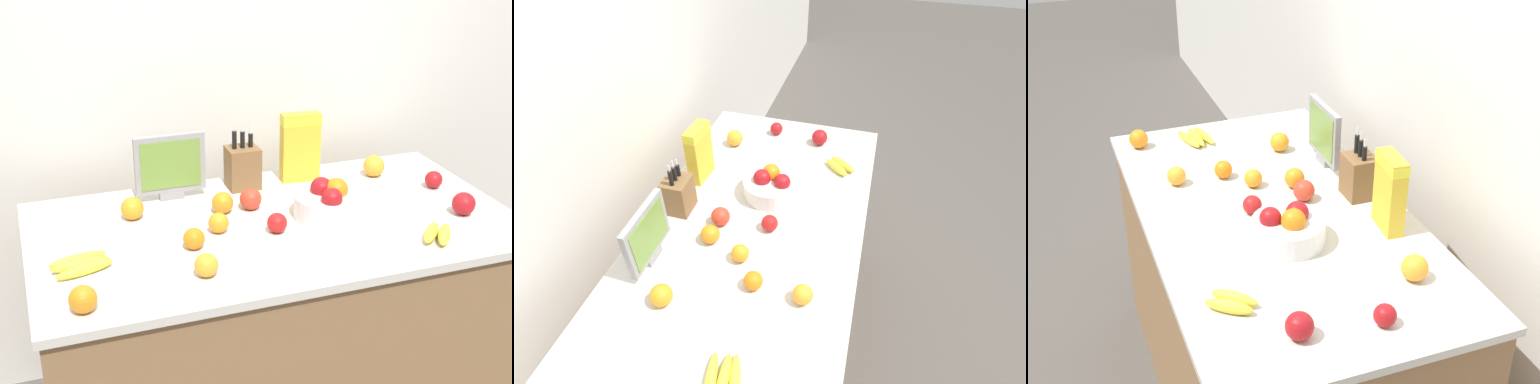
{
  "view_description": "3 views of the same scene",
  "coord_description": "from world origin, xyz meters",
  "views": [
    {
      "loc": [
        -0.8,
        -2.09,
        2.01
      ],
      "look_at": [
        -0.06,
        0.02,
        1.04
      ],
      "focal_mm": 50.0,
      "sensor_mm": 36.0,
      "label": 1
    },
    {
      "loc": [
        -1.13,
        -0.39,
        2.14
      ],
      "look_at": [
        0.05,
        -0.06,
        1.06
      ],
      "focal_mm": 28.0,
      "sensor_mm": 36.0,
      "label": 2
    },
    {
      "loc": [
        2.06,
        -0.73,
        2.25
      ],
      "look_at": [
        -0.05,
        0.06,
        0.97
      ],
      "focal_mm": 50.0,
      "sensor_mm": 36.0,
      "label": 3
    }
  ],
  "objects": [
    {
      "name": "cereal_box",
      "position": [
        0.23,
        0.33,
        1.07
      ],
      "size": [
        0.16,
        0.07,
        0.27
      ],
      "rotation": [
        0.0,
        0.0,
        -0.09
      ],
      "color": "gold",
      "rests_on": "counter"
    },
    {
      "name": "orange_by_cereal",
      "position": [
        0.53,
        0.27,
        0.97
      ],
      "size": [
        0.09,
        0.09,
        0.09
      ],
      "primitive_type": "sphere",
      "color": "orange",
      "rests_on": "counter"
    },
    {
      "name": "orange_near_bowl",
      "position": [
        -0.46,
        0.19,
        0.96
      ],
      "size": [
        0.08,
        0.08,
        0.08
      ],
      "primitive_type": "sphere",
      "color": "orange",
      "rests_on": "counter"
    },
    {
      "name": "orange_back_center",
      "position": [
        -0.15,
        0.14,
        0.96
      ],
      "size": [
        0.08,
        0.08,
        0.08
      ],
      "primitive_type": "sphere",
      "color": "orange",
      "rests_on": "counter"
    },
    {
      "name": "fruit_bowl",
      "position": [
        0.2,
        -0.02,
        0.98
      ],
      "size": [
        0.25,
        0.25,
        0.14
      ],
      "color": "silver",
      "rests_on": "counter"
    },
    {
      "name": "wall_back",
      "position": [
        0.0,
        0.67,
        1.3
      ],
      "size": [
        9.0,
        0.06,
        2.6
      ],
      "color": "silver",
      "rests_on": "ground_plane"
    },
    {
      "name": "knife_block",
      "position": [
        -0.01,
        0.34,
        1.01
      ],
      "size": [
        0.12,
        0.11,
        0.26
      ],
      "color": "brown",
      "rests_on": "counter"
    },
    {
      "name": "orange_front_right",
      "position": [
        -0.7,
        -0.36,
        0.96
      ],
      "size": [
        0.08,
        0.08,
        0.08
      ],
      "primitive_type": "sphere",
      "color": "orange",
      "rests_on": "counter"
    },
    {
      "name": "orange_front_center",
      "position": [
        -0.21,
        -0.01,
        0.96
      ],
      "size": [
        0.07,
        0.07,
        0.07
      ],
      "primitive_type": "sphere",
      "color": "orange",
      "rests_on": "counter"
    },
    {
      "name": "apple_by_knife_block",
      "position": [
        -0.04,
        0.13,
        0.96
      ],
      "size": [
        0.08,
        0.08,
        0.08
      ],
      "primitive_type": "sphere",
      "color": "red",
      "rests_on": "counter"
    },
    {
      "name": "orange_mid_right",
      "position": [
        -0.32,
        -0.1,
        0.96
      ],
      "size": [
        0.07,
        0.07,
        0.07
      ],
      "primitive_type": "sphere",
      "color": "orange",
      "rests_on": "counter"
    },
    {
      "name": "apple_middle",
      "position": [
        0.66,
        -0.16,
        0.97
      ],
      "size": [
        0.08,
        0.08,
        0.08
      ],
      "primitive_type": "sphere",
      "color": "#A31419",
      "rests_on": "counter"
    },
    {
      "name": "apple_near_bananas",
      "position": [
        0.69,
        0.09,
        0.96
      ],
      "size": [
        0.07,
        0.07,
        0.07
      ],
      "primitive_type": "sphere",
      "color": "#A31419",
      "rests_on": "counter"
    },
    {
      "name": "small_monitor",
      "position": [
        -0.29,
        0.32,
        1.06
      ],
      "size": [
        0.26,
        0.03,
        0.25
      ],
      "color": "gray",
      "rests_on": "counter"
    },
    {
      "name": "banana_bunch_left",
      "position": [
        0.46,
        -0.3,
        0.94
      ],
      "size": [
        0.16,
        0.17,
        0.04
      ],
      "rotation": [
        0.0,
        0.0,
        4.03
      ],
      "color": "yellow",
      "rests_on": "counter"
    },
    {
      "name": "counter",
      "position": [
        0.0,
        0.0,
        0.46
      ],
      "size": [
        1.69,
        0.92,
        0.92
      ],
      "color": "olive",
      "rests_on": "ground_plane"
    },
    {
      "name": "banana_bunch_right",
      "position": [
        -0.68,
        -0.11,
        0.94
      ],
      "size": [
        0.2,
        0.15,
        0.03
      ],
      "rotation": [
        0.0,
        0.0,
        3.32
      ],
      "color": "yellow",
      "rests_on": "counter"
    },
    {
      "name": "apple_rightmost",
      "position": [
        -0.02,
        -0.07,
        0.96
      ],
      "size": [
        0.07,
        0.07,
        0.07
      ],
      "primitive_type": "sphere",
      "color": "red",
      "rests_on": "counter"
    },
    {
      "name": "orange_mid_left",
      "position": [
        -0.33,
        -0.28,
        0.96
      ],
      "size": [
        0.07,
        0.07,
        0.07
      ],
      "primitive_type": "sphere",
      "color": "orange",
      "rests_on": "counter"
    }
  ]
}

